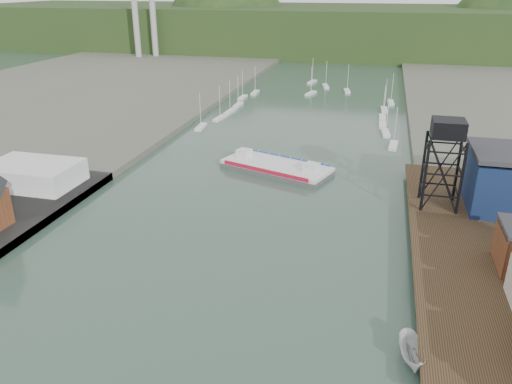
% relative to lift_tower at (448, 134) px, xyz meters
% --- Properties ---
extents(east_pier, '(14.00, 70.00, 2.45)m').
position_rel_lift_tower_xyz_m(east_pier, '(2.00, -13.00, -13.75)').
color(east_pier, black).
rests_on(east_pier, ground).
extents(white_shed, '(18.00, 12.00, 4.50)m').
position_rel_lift_tower_xyz_m(white_shed, '(-79.00, -8.00, -11.80)').
color(white_shed, silver).
rests_on(white_shed, west_quay).
extents(lift_tower, '(6.50, 6.50, 16.00)m').
position_rel_lift_tower_xyz_m(lift_tower, '(0.00, 0.00, 0.00)').
color(lift_tower, black).
rests_on(lift_tower, east_pier).
extents(marina_sailboats, '(57.71, 92.65, 0.90)m').
position_rel_lift_tower_xyz_m(marina_sailboats, '(-34.92, 80.46, -15.30)').
color(marina_sailboats, silver).
rests_on(marina_sailboats, ground).
extents(smokestacks, '(11.20, 8.20, 60.00)m').
position_rel_lift_tower_xyz_m(smokestacks, '(-141.00, 174.50, 14.35)').
color(smokestacks, '#9C9B97').
rests_on(smokestacks, ground).
extents(distant_hills, '(500.00, 120.00, 80.00)m').
position_rel_lift_tower_xyz_m(distant_hills, '(-38.98, 243.35, -5.27)').
color(distant_hills, black).
rests_on(distant_hills, ground).
extents(chain_ferry, '(26.60, 17.48, 3.56)m').
position_rel_lift_tower_xyz_m(chain_ferry, '(-33.43, 15.90, -14.63)').
color(chain_ferry, '#4A4A4D').
rests_on(chain_ferry, ground).
extents(motorboat, '(3.45, 6.88, 2.54)m').
position_rel_lift_tower_xyz_m(motorboat, '(-5.65, -41.13, -14.38)').
color(motorboat, silver).
rests_on(motorboat, ground).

